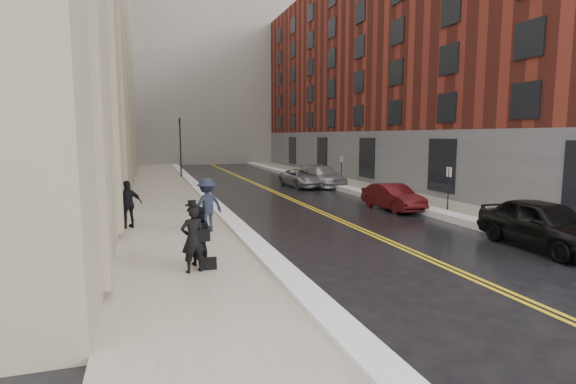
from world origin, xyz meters
TOP-DOWN VIEW (x-y plane):
  - ground at (0.00, 0.00)m, footprint 160.00×160.00m
  - sidewalk_left at (-4.50, 16.00)m, footprint 4.00×64.00m
  - sidewalk_right at (9.00, 16.00)m, footprint 3.00×64.00m
  - lane_stripe_a at (2.38, 16.00)m, footprint 0.12×64.00m
  - lane_stripe_b at (2.62, 16.00)m, footprint 0.12×64.00m
  - snow_ridge_left at (-2.20, 16.00)m, footprint 0.70×60.80m
  - snow_ridge_right at (7.15, 16.00)m, footprint 0.85×60.80m
  - building_right at (17.50, 23.00)m, footprint 14.00×50.00m
  - tower_far_right at (14.00, 66.00)m, footprint 22.00×18.00m
  - traffic_signal at (-2.60, 30.00)m, footprint 0.18×0.15m
  - parking_sign_near at (7.90, 8.00)m, footprint 0.06×0.35m
  - parking_sign_far at (7.90, 20.00)m, footprint 0.06×0.35m
  - car_black at (6.80, 1.64)m, footprint 2.23×4.89m
  - car_maroon at (6.16, 9.97)m, footprint 1.62×3.99m
  - car_silver_near at (6.80, 20.69)m, footprint 2.06×5.06m
  - car_silver_far at (5.21, 20.71)m, footprint 2.56×4.83m
  - pedestrian_main at (-4.42, 2.06)m, footprint 0.73×0.58m
  - pedestrian_a at (-4.20, 2.73)m, footprint 0.97×0.89m
  - pedestrian_b at (-3.42, 6.96)m, footprint 1.48×1.20m
  - pedestrian_c at (-6.20, 8.53)m, footprint 1.16×0.81m

SIDE VIEW (x-z plane):
  - ground at x=0.00m, z-range 0.00..0.00m
  - lane_stripe_a at x=2.38m, z-range 0.00..0.01m
  - lane_stripe_b at x=2.62m, z-range 0.00..0.01m
  - sidewalk_left at x=-4.50m, z-range 0.00..0.15m
  - sidewalk_right at x=9.00m, z-range 0.00..0.15m
  - snow_ridge_left at x=-2.20m, z-range 0.00..0.26m
  - snow_ridge_right at x=7.15m, z-range 0.00..0.30m
  - car_maroon at x=6.16m, z-range 0.00..1.29m
  - car_silver_far at x=5.21m, z-range 0.00..1.29m
  - car_silver_near at x=6.80m, z-range 0.00..1.47m
  - car_black at x=6.80m, z-range 0.00..1.63m
  - pedestrian_a at x=-4.20m, z-range 0.15..1.78m
  - pedestrian_main at x=-4.42m, z-range 0.15..1.91m
  - pedestrian_c at x=-6.20m, z-range 0.15..1.98m
  - pedestrian_b at x=-3.42m, z-range 0.15..2.14m
  - parking_sign_near at x=7.90m, z-range 0.24..2.47m
  - parking_sign_far at x=7.90m, z-range 0.24..2.47m
  - traffic_signal at x=-2.60m, z-range 0.48..5.68m
  - building_right at x=17.50m, z-range 0.00..18.00m
  - tower_far_right at x=14.00m, z-range 0.00..44.00m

